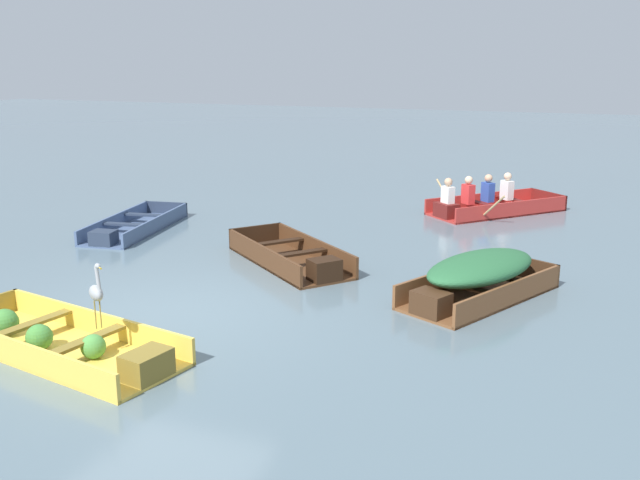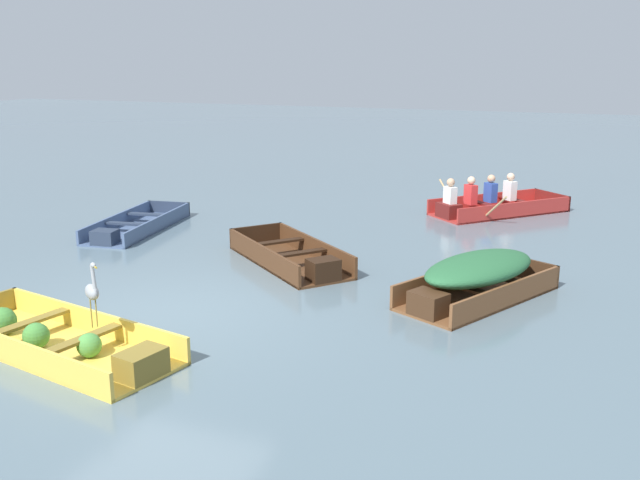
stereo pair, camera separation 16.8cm
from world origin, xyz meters
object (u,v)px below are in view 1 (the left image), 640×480
object	(u,v)px
skiff_wooden_brown_far_moored	(479,274)
heron_on_dinghy	(96,291)
skiff_slate_blue_mid_moored	(133,227)
rowboat_red_with_crew	(488,204)
dinghy_yellow_foreground	(61,343)
skiff_dark_varnish_near_moored	(293,258)

from	to	relation	value
skiff_wooden_brown_far_moored	heron_on_dinghy	distance (m)	5.45
skiff_slate_blue_mid_moored	rowboat_red_with_crew	distance (m)	7.90
skiff_wooden_brown_far_moored	dinghy_yellow_foreground	bearing A→B (deg)	-139.14
dinghy_yellow_foreground	rowboat_red_with_crew	distance (m)	10.57
skiff_wooden_brown_far_moored	heron_on_dinghy	size ratio (longest dim) A/B	3.44
skiff_slate_blue_mid_moored	rowboat_red_with_crew	xyz separation A→B (m)	(6.58, 4.36, 0.13)
dinghy_yellow_foreground	skiff_wooden_brown_far_moored	world-z (taller)	skiff_wooden_brown_far_moored
skiff_dark_varnish_near_moored	heron_on_dinghy	world-z (taller)	heron_on_dinghy
skiff_slate_blue_mid_moored	skiff_wooden_brown_far_moored	world-z (taller)	skiff_wooden_brown_far_moored
dinghy_yellow_foreground	skiff_wooden_brown_far_moored	xyz separation A→B (m)	(4.44, 3.84, 0.26)
rowboat_red_with_crew	dinghy_yellow_foreground	bearing A→B (deg)	-110.60
heron_on_dinghy	skiff_slate_blue_mid_moored	bearing A→B (deg)	122.01
dinghy_yellow_foreground	skiff_dark_varnish_near_moored	world-z (taller)	dinghy_yellow_foreground
heron_on_dinghy	rowboat_red_with_crew	bearing A→B (deg)	72.45
skiff_wooden_brown_far_moored	heron_on_dinghy	bearing A→B (deg)	-135.10
dinghy_yellow_foreground	skiff_slate_blue_mid_moored	bearing A→B (deg)	117.34
rowboat_red_with_crew	heron_on_dinghy	world-z (taller)	heron_on_dinghy
skiff_wooden_brown_far_moored	rowboat_red_with_crew	bearing A→B (deg)	96.81
skiff_dark_varnish_near_moored	rowboat_red_with_crew	size ratio (longest dim) A/B	0.91
skiff_dark_varnish_near_moored	skiff_wooden_brown_far_moored	size ratio (longest dim) A/B	0.99
dinghy_yellow_foreground	heron_on_dinghy	bearing A→B (deg)	0.66
dinghy_yellow_foreground	rowboat_red_with_crew	xyz separation A→B (m)	(3.72, 9.89, 0.10)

